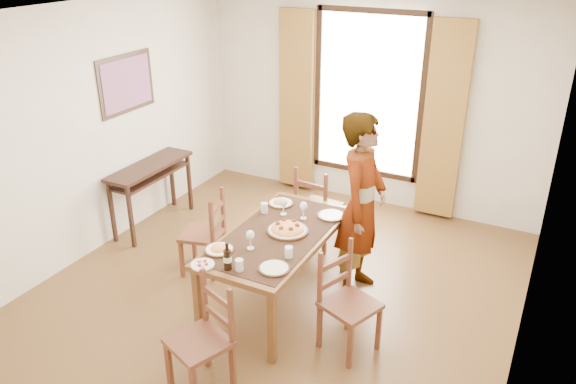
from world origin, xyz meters
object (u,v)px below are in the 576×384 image
at_px(dining_table, 278,240).
at_px(console_table, 150,174).
at_px(pasta_platter, 288,227).
at_px(man, 362,207).

bearing_deg(dining_table, console_table, 161.30).
bearing_deg(pasta_platter, console_table, 163.56).
xyz_separation_m(console_table, man, (2.72, -0.16, 0.24)).
relative_size(console_table, pasta_platter, 3.00).
xyz_separation_m(console_table, pasta_platter, (2.18, -0.64, 0.12)).
relative_size(dining_table, man, 0.91).
bearing_deg(dining_table, man, 42.54).
xyz_separation_m(dining_table, pasta_platter, (0.07, 0.07, 0.12)).
relative_size(dining_table, pasta_platter, 4.24).
distance_m(console_table, man, 2.74).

